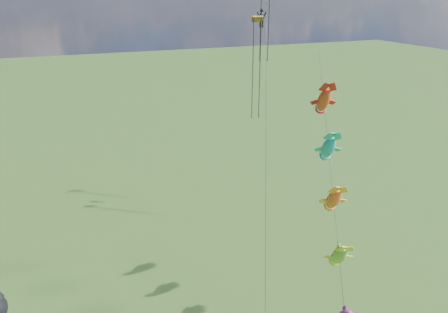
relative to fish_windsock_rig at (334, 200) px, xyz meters
name	(u,v)px	position (x,y,z in m)	size (l,w,h in m)	color
fish_windsock_rig	(334,200)	(0.00, 0.00, 0.00)	(5.95, 14.90, 18.03)	brown
parafoil_rig	(262,26)	(2.70, 15.71, 8.92)	(7.87, 16.20, 25.85)	brown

